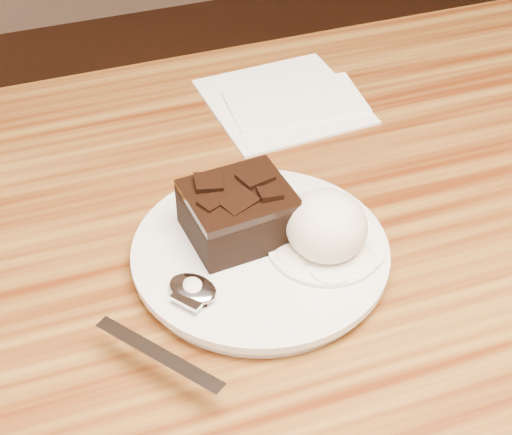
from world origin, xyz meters
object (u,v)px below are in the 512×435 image
object	(u,v)px
brownie	(239,216)
ice_cream_scoop	(326,226)
spoon	(193,290)
plate	(260,256)
napkin	(283,100)

from	to	relation	value
brownie	ice_cream_scoop	size ratio (longest dim) A/B	1.18
ice_cream_scoop	spoon	bearing A→B (deg)	-172.66
spoon	plate	bearing A→B (deg)	-10.97
spoon	napkin	size ratio (longest dim) A/B	1.09
plate	ice_cream_scoop	world-z (taller)	ice_cream_scoop
ice_cream_scoop	napkin	size ratio (longest dim) A/B	0.46
plate	spoon	size ratio (longest dim) A/B	1.29
plate	spoon	bearing A→B (deg)	-154.70
spoon	napkin	bearing A→B (deg)	19.48
brownie	spoon	xyz separation A→B (m)	(-0.05, -0.05, -0.01)
brownie	napkin	xyz separation A→B (m)	(0.11, 0.19, -0.03)
ice_cream_scoop	spoon	distance (m)	0.11
brownie	napkin	size ratio (longest dim) A/B	0.55
brownie	spoon	bearing A→B (deg)	-135.62
plate	brownie	world-z (taller)	brownie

